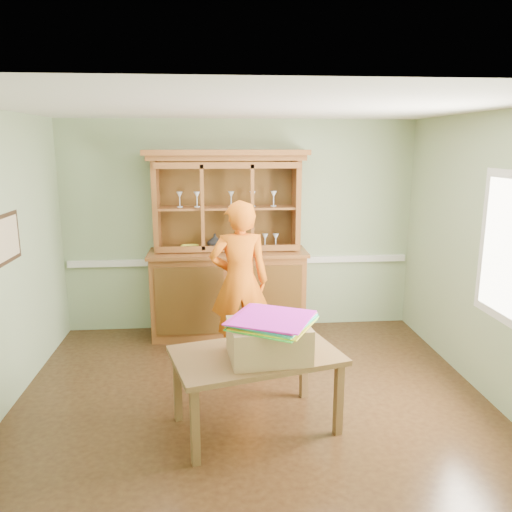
{
  "coord_description": "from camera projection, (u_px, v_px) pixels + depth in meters",
  "views": [
    {
      "loc": [
        -0.34,
        -4.37,
        2.4
      ],
      "look_at": [
        0.07,
        0.4,
        1.32
      ],
      "focal_mm": 35.0,
      "sensor_mm": 36.0,
      "label": 1
    }
  ],
  "objects": [
    {
      "name": "floor",
      "position": [
        252.0,
        399.0,
        4.8
      ],
      "size": [
        4.5,
        4.5,
        0.0
      ],
      "primitive_type": "plane",
      "color": "#4A3017",
      "rests_on": "ground"
    },
    {
      "name": "ceiling",
      "position": [
        252.0,
        107.0,
        4.21
      ],
      "size": [
        4.5,
        4.5,
        0.0
      ],
      "primitive_type": "plane",
      "rotation": [
        3.14,
        0.0,
        0.0
      ],
      "color": "white",
      "rests_on": "wall_back"
    },
    {
      "name": "wall_back",
      "position": [
        240.0,
        227.0,
        6.45
      ],
      "size": [
        4.5,
        0.0,
        4.5
      ],
      "primitive_type": "plane",
      "rotation": [
        1.57,
        0.0,
        0.0
      ],
      "color": "#8FA67C",
      "rests_on": "floor"
    },
    {
      "name": "wall_right",
      "position": [
        490.0,
        258.0,
        4.69
      ],
      "size": [
        0.0,
        4.0,
        4.0
      ],
      "primitive_type": "plane",
      "rotation": [
        1.57,
        0.0,
        -1.57
      ],
      "color": "#8FA67C",
      "rests_on": "floor"
    },
    {
      "name": "wall_front",
      "position": [
        282.0,
        353.0,
        2.56
      ],
      "size": [
        4.5,
        0.0,
        4.5
      ],
      "primitive_type": "plane",
      "rotation": [
        -1.57,
        0.0,
        0.0
      ],
      "color": "#8FA67C",
      "rests_on": "floor"
    },
    {
      "name": "chair_rail",
      "position": [
        241.0,
        261.0,
        6.52
      ],
      "size": [
        4.41,
        0.05,
        0.08
      ],
      "primitive_type": "cube",
      "color": "silver",
      "rests_on": "wall_back"
    },
    {
      "name": "framed_map",
      "position": [
        7.0,
        238.0,
        4.57
      ],
      "size": [
        0.03,
        0.6,
        0.46
      ],
      "color": "#332114",
      "rests_on": "wall_left"
    },
    {
      "name": "window_panel",
      "position": [
        508.0,
        249.0,
        4.36
      ],
      "size": [
        0.03,
        0.96,
        1.36
      ],
      "color": "silver",
      "rests_on": "wall_right"
    },
    {
      "name": "china_hutch",
      "position": [
        228.0,
        272.0,
        6.29
      ],
      "size": [
        1.98,
        0.65,
        2.33
      ],
      "color": "brown",
      "rests_on": "floor"
    },
    {
      "name": "dining_table",
      "position": [
        256.0,
        362.0,
        4.2
      ],
      "size": [
        1.53,
        1.15,
        0.68
      ],
      "rotation": [
        0.0,
        0.0,
        0.26
      ],
      "color": "brown",
      "rests_on": "floor"
    },
    {
      "name": "cardboard_box",
      "position": [
        268.0,
        341.0,
        4.06
      ],
      "size": [
        0.68,
        0.56,
        0.3
      ],
      "primitive_type": "cube",
      "rotation": [
        0.0,
        0.0,
        0.1
      ],
      "color": "#A67855",
      "rests_on": "dining_table"
    },
    {
      "name": "kite_stack",
      "position": [
        271.0,
        320.0,
        4.02
      ],
      "size": [
        0.78,
        0.78,
        0.06
      ],
      "rotation": [
        0.0,
        0.0,
        1.04
      ],
      "color": "green",
      "rests_on": "cardboard_box"
    },
    {
      "name": "person",
      "position": [
        240.0,
        282.0,
        5.51
      ],
      "size": [
        0.68,
        0.46,
        1.81
      ],
      "primitive_type": "imported",
      "rotation": [
        0.0,
        0.0,
        3.18
      ],
      "color": "#E0600E",
      "rests_on": "floor"
    }
  ]
}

